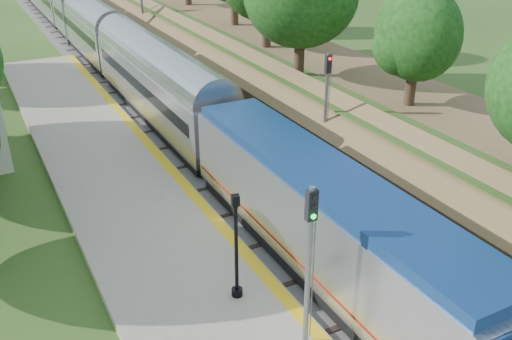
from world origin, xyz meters
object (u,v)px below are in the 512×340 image
lamppost_far (236,253)px  signal_farside (326,96)px  train (67,11)px  signal_platform (309,252)px

lamppost_far → signal_farside: size_ratio=0.69×
train → signal_platform: (-2.90, -54.10, 1.76)m
lamppost_far → signal_platform: (0.96, -3.30, 1.73)m
train → signal_farside: (6.20, -41.57, 1.66)m
train → lamppost_far: 50.95m
lamppost_far → signal_platform: size_ratio=0.73×
signal_farside → signal_platform: bearing=-126.0°
train → signal_farside: size_ratio=19.42×
train → lamppost_far: size_ratio=28.12×
signal_farside → lamppost_far: bearing=-137.5°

